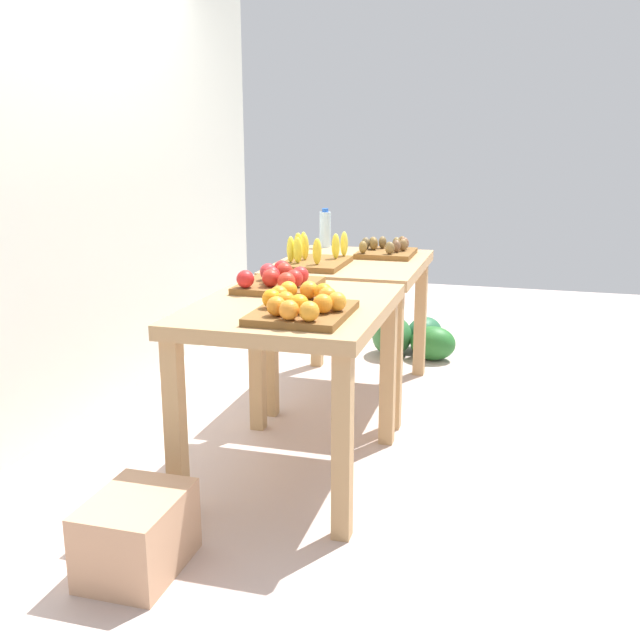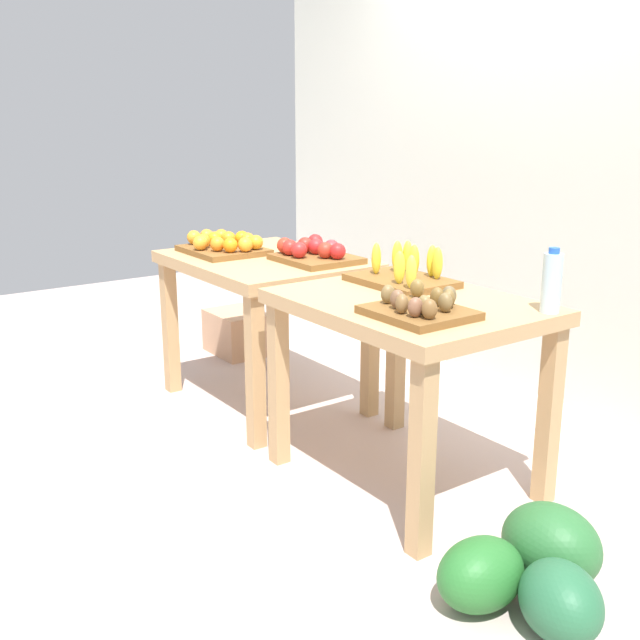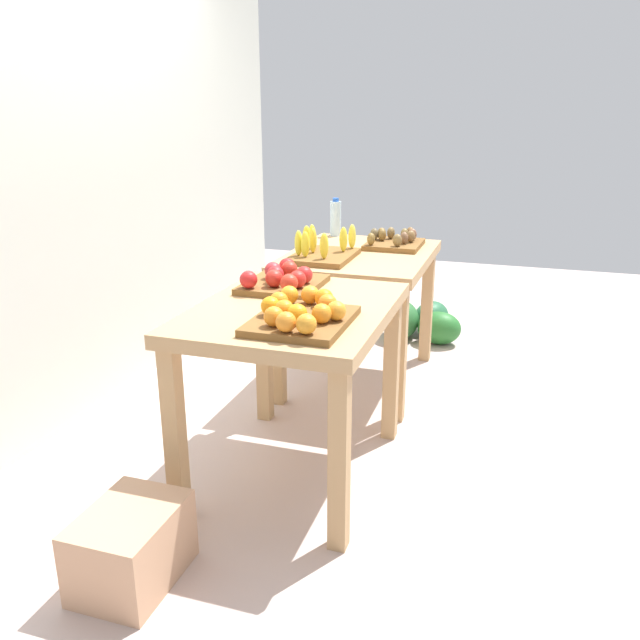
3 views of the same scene
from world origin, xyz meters
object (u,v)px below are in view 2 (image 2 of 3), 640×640
Objects in this scene: watermelon_pile at (534,568)px; cardboard_produce_box at (237,332)px; orange_bin at (223,245)px; water_bottle at (552,282)px; display_table_left at (265,280)px; kiwi_bin at (420,308)px; banana_crate at (404,274)px; apple_bin at (314,253)px; display_table_right at (409,328)px.

cardboard_produce_box is (-2.86, 0.53, 0.01)m from watermelon_pile.
water_bottle reaches higher than orange_bin.
kiwi_bin is at bearing -6.56° from display_table_left.
orange_bin is 1.05× the size of banana_crate.
apple_bin is 0.66m from banana_crate.
watermelon_pile is (0.88, -0.23, -0.55)m from display_table_right.
watermelon_pile is at bearing -10.58° from cardboard_produce_box.
orange_bin is at bearing -167.53° from water_bottle.
apple_bin reaches higher than kiwi_bin.
apple_bin is 1.93m from watermelon_pile.
display_table_right is 2.07m from cardboard_produce_box.
display_table_left reaches higher than cardboard_produce_box.
orange_bin is 0.76× the size of watermelon_pile.
watermelon_pile is 1.52× the size of cardboard_produce_box.
apple_bin reaches higher than cardboard_produce_box.
display_table_left is 2.60× the size of cardboard_produce_box.
apple_bin is 1.03× the size of cardboard_produce_box.
water_bottle reaches higher than display_table_right.
water_bottle is 0.62× the size of cardboard_produce_box.
water_bottle reaches higher than apple_bin.
display_table_left is 1.62m from water_bottle.
display_table_left is 2.24× the size of orange_bin.
orange_bin is at bearing -166.26° from banana_crate.
cardboard_produce_box is at bearing 169.42° from watermelon_pile.
water_bottle reaches higher than display_table_left.
apple_bin is 0.68× the size of watermelon_pile.
orange_bin is at bearing 178.52° from kiwi_bin.
kiwi_bin is at bearing -117.81° from water_bottle.
banana_crate is 1.37m from watermelon_pile.
kiwi_bin is (0.23, -0.16, 0.15)m from display_table_right.
apple_bin reaches higher than display_table_right.
display_table_right is at bearing 4.85° from orange_bin.
kiwi_bin is (0.45, -0.32, -0.01)m from banana_crate.
banana_crate is at bearing 10.17° from display_table_left.
water_bottle is at bearing 10.35° from banana_crate.
watermelon_pile is at bearing -6.91° from kiwi_bin.
display_table_left and display_table_right have the same top height.
kiwi_bin reaches higher than watermelon_pile.
watermelon_pile is at bearing -12.10° from apple_bin.
apple_bin is at bearing -173.89° from water_bottle.
display_table_right is at bearing -9.23° from apple_bin.
kiwi_bin is 0.90× the size of cardboard_produce_box.
orange_bin is 0.54m from apple_bin.
banana_crate is 1.79× the size of water_bottle.
display_table_left is 1.71× the size of watermelon_pile.
orange_bin reaches higher than display_table_right.
kiwi_bin is at bearing -11.64° from cardboard_produce_box.
orange_bin is 1.29× the size of kiwi_bin.
display_table_right is at bearing -8.62° from cardboard_produce_box.
water_bottle is (1.58, 0.29, 0.24)m from display_table_left.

